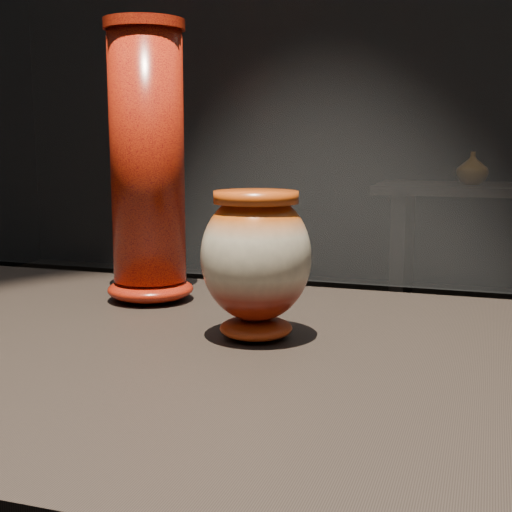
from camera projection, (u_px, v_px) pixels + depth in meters
The scene contains 3 objects.
main_vase at pixel (256, 259), 0.91m from camera, with size 0.16×0.16×0.19m.
tall_vase at pixel (148, 168), 1.11m from camera, with size 0.18×0.18×0.44m.
back_vase_left at pixel (472, 168), 3.99m from camera, with size 0.18×0.18×0.18m, color #8D5314.
Camera 1 is at (0.11, -0.80, 1.16)m, focal length 50.00 mm.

